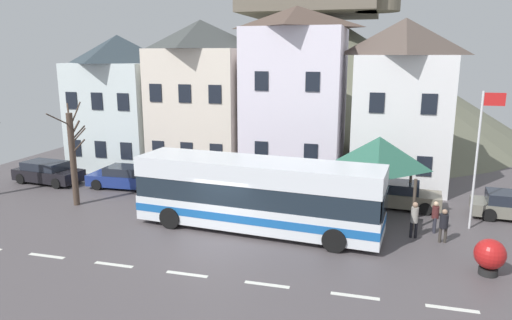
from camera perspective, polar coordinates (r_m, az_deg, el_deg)
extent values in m
cube|color=#50494C|center=(20.00, -5.15, -10.30)|extent=(40.00, 60.00, 0.06)
cube|color=silver|center=(20.59, -24.23, -10.65)|extent=(1.60, 0.20, 0.01)
cube|color=silver|center=(18.92, -17.01, -12.14)|extent=(1.60, 0.20, 0.01)
cube|color=silver|center=(17.60, -8.45, -13.65)|extent=(1.60, 0.20, 0.01)
cube|color=silver|center=(16.72, 1.35, -14.99)|extent=(1.60, 0.20, 0.01)
cube|color=silver|center=(16.36, 12.02, -15.97)|extent=(1.60, 0.20, 0.01)
cube|color=silver|center=(16.54, 22.89, -16.42)|extent=(1.60, 0.20, 0.01)
cube|color=silver|center=(34.26, -16.10, 5.28)|extent=(5.65, 5.63, 7.25)
pyramid|color=#2E3A41|center=(34.01, -16.59, 12.90)|extent=(5.65, 5.63, 1.86)
cube|color=black|center=(33.26, -21.20, 1.39)|extent=(0.80, 0.06, 1.10)
cube|color=black|center=(32.19, -18.50, 1.25)|extent=(0.80, 0.06, 1.10)
cube|color=black|center=(31.19, -15.61, 1.09)|extent=(0.80, 0.06, 1.10)
cube|color=black|center=(32.83, -21.65, 6.79)|extent=(0.80, 0.06, 1.10)
cube|color=black|center=(31.74, -18.90, 6.83)|extent=(0.80, 0.06, 1.10)
cube|color=black|center=(30.73, -15.96, 6.85)|extent=(0.80, 0.06, 1.10)
cube|color=silver|center=(31.43, -6.59, 5.90)|extent=(5.82, 5.50, 8.16)
pyramid|color=#3D4140|center=(31.23, -6.83, 15.03)|extent=(5.82, 5.50, 1.82)
cube|color=black|center=(30.05, -11.88, 1.28)|extent=(0.80, 0.06, 1.10)
cube|color=black|center=(29.23, -8.49, 1.10)|extent=(0.80, 0.06, 1.10)
cube|color=black|center=(28.52, -4.92, 0.90)|extent=(0.80, 0.06, 1.10)
cube|color=black|center=(29.57, -12.20, 8.04)|extent=(0.80, 0.06, 1.10)
cube|color=black|center=(28.73, -8.72, 8.05)|extent=(0.80, 0.06, 1.10)
cube|color=black|center=(28.01, -5.06, 8.03)|extent=(0.80, 0.06, 1.10)
cube|color=white|center=(29.61, 4.81, 6.70)|extent=(5.90, 5.49, 9.38)
pyramid|color=brown|center=(29.54, 5.01, 17.06)|extent=(5.90, 5.49, 1.30)
cube|color=black|center=(27.62, 0.65, 1.17)|extent=(0.80, 0.06, 1.10)
cube|color=black|center=(27.05, 6.71, 0.84)|extent=(0.80, 0.06, 1.10)
cube|color=black|center=(27.10, 0.67, 9.65)|extent=(0.80, 0.06, 1.10)
cube|color=black|center=(26.51, 6.94, 9.49)|extent=(0.80, 0.06, 1.10)
cube|color=white|center=(29.14, 17.16, 4.50)|extent=(5.37, 5.28, 7.78)
pyramid|color=brown|center=(28.90, 17.81, 14.21)|extent=(5.37, 5.28, 2.08)
cube|color=black|center=(26.86, 14.17, -0.39)|extent=(0.80, 0.06, 1.10)
cube|color=black|center=(26.96, 19.88, -0.72)|extent=(0.80, 0.06, 1.10)
cube|color=black|center=(26.32, 14.57, 6.80)|extent=(0.80, 0.06, 1.10)
cube|color=black|center=(26.42, 20.43, 6.43)|extent=(0.80, 0.06, 1.10)
cone|color=#61624F|center=(48.88, 6.75, 10.91)|extent=(41.36, 41.36, 12.58)
cube|color=silver|center=(21.20, 0.12, -6.44)|extent=(11.30, 3.56, 1.13)
cube|color=#1959A5|center=(21.19, 0.12, -6.30)|extent=(11.32, 3.58, 0.36)
cube|color=#19232D|center=(20.89, 0.12, -3.75)|extent=(11.20, 3.51, 0.95)
cube|color=silver|center=(20.64, 0.12, -1.29)|extent=(11.30, 3.56, 0.89)
cube|color=#19232D|center=(19.75, 15.54, -5.22)|extent=(0.26, 2.15, 0.91)
cylinder|color=black|center=(21.53, 10.83, -7.27)|extent=(1.02, 0.37, 1.00)
cylinder|color=black|center=(19.27, 9.56, -9.66)|extent=(1.02, 0.37, 1.00)
cylinder|color=black|center=(23.85, -7.42, -5.15)|extent=(1.02, 0.37, 1.00)
cylinder|color=black|center=(21.82, -10.44, -6.98)|extent=(1.02, 0.37, 1.00)
cylinder|color=#473D33|center=(25.35, 10.89, -2.54)|extent=(0.14, 0.14, 2.40)
cylinder|color=#473D33|center=(25.35, 18.35, -2.97)|extent=(0.14, 0.14, 2.40)
cylinder|color=#473D33|center=(22.19, 10.21, -4.72)|extent=(0.14, 0.14, 2.40)
cylinder|color=#473D33|center=(22.19, 18.75, -5.22)|extent=(0.14, 0.14, 2.40)
pyramid|color=#2A614D|center=(23.24, 14.82, 0.89)|extent=(3.60, 3.60, 1.56)
cube|color=navy|center=(28.91, -15.60, -2.31)|extent=(4.46, 1.90, 0.65)
cube|color=#1E232D|center=(28.67, -15.29, -1.25)|extent=(2.69, 1.63, 0.48)
cylinder|color=black|center=(29.00, -18.91, -2.87)|extent=(0.65, 0.22, 0.64)
cylinder|color=black|center=(30.39, -17.21, -2.06)|extent=(0.65, 0.22, 0.64)
cylinder|color=black|center=(27.57, -13.78, -3.34)|extent=(0.65, 0.22, 0.64)
cylinder|color=black|center=(29.02, -12.26, -2.45)|extent=(0.65, 0.22, 0.64)
cylinder|color=black|center=(26.64, 26.23, -4.88)|extent=(0.65, 0.25, 0.64)
cylinder|color=black|center=(25.01, 26.65, -6.03)|extent=(0.65, 0.25, 0.64)
cube|color=black|center=(31.65, -24.03, -1.64)|extent=(4.46, 2.24, 0.68)
cube|color=#1E232D|center=(31.68, -24.40, -0.59)|extent=(2.73, 1.83, 0.48)
cylinder|color=black|center=(31.31, -21.09, -1.92)|extent=(0.66, 0.27, 0.64)
cylinder|color=black|center=(30.14, -23.24, -2.65)|extent=(0.66, 0.27, 0.64)
cylinder|color=black|center=(33.26, -24.69, -1.41)|extent=(0.66, 0.27, 0.64)
cylinder|color=black|center=(32.17, -26.84, -2.07)|extent=(0.66, 0.27, 0.64)
cube|color=#756D5B|center=(25.45, 16.75, -4.40)|extent=(4.57, 2.09, 0.68)
cube|color=#1E232D|center=(25.30, 16.33, -3.09)|extent=(2.78, 1.74, 0.50)
cylinder|color=black|center=(26.29, 20.02, -4.54)|extent=(0.65, 0.25, 0.64)
cylinder|color=black|center=(24.70, 20.02, -5.64)|extent=(0.65, 0.25, 0.64)
cylinder|color=black|center=(26.40, 13.64, -4.05)|extent=(0.65, 0.25, 0.64)
cylinder|color=black|center=(24.82, 13.22, -5.11)|extent=(0.65, 0.25, 0.64)
cylinder|color=black|center=(21.57, 18.45, -8.03)|extent=(0.13, 0.13, 0.75)
cylinder|color=black|center=(21.58, 18.98, -8.06)|extent=(0.13, 0.13, 0.75)
cylinder|color=gray|center=(21.35, 18.84, -6.37)|extent=(0.31, 0.31, 0.68)
sphere|color=#9E7A60|center=(21.21, 18.93, -5.20)|extent=(0.23, 0.23, 0.23)
cylinder|color=black|center=(22.41, 12.70, -6.88)|extent=(0.13, 0.13, 0.75)
cylinder|color=black|center=(22.22, 12.76, -7.05)|extent=(0.13, 0.13, 0.75)
cylinder|color=gray|center=(22.12, 12.81, -5.47)|extent=(0.32, 0.32, 0.57)
sphere|color=#9E7A60|center=(22.01, 12.86, -4.52)|extent=(0.20, 0.20, 0.20)
cylinder|color=#38332D|center=(21.50, 22.17, -8.46)|extent=(0.12, 0.12, 0.71)
cylinder|color=#38332D|center=(21.45, 21.60, -8.46)|extent=(0.12, 0.12, 0.71)
cylinder|color=black|center=(21.27, 22.02, -6.94)|extent=(0.35, 0.35, 0.60)
sphere|color=#9E7A60|center=(21.14, 22.11, -5.89)|extent=(0.22, 0.22, 0.22)
cylinder|color=#2D2D38|center=(22.58, 20.96, -7.33)|extent=(0.13, 0.13, 0.72)
cylinder|color=#2D2D38|center=(22.40, 21.02, -7.49)|extent=(0.13, 0.13, 0.72)
cylinder|color=#512323|center=(22.31, 21.11, -5.98)|extent=(0.30, 0.30, 0.56)
sphere|color=#D1AD89|center=(22.19, 21.19, -5.03)|extent=(0.22, 0.22, 0.22)
cube|color=#33473D|center=(26.02, 10.55, -3.85)|extent=(1.54, 0.45, 0.08)
cube|color=#33473D|center=(26.18, 10.61, -3.25)|extent=(1.54, 0.06, 0.40)
cube|color=#2D2D33|center=(26.15, 9.03, -4.22)|extent=(0.08, 0.36, 0.45)
cube|color=#2D2D33|center=(26.05, 12.04, -4.41)|extent=(0.08, 0.36, 0.45)
cylinder|color=silver|center=(22.90, 25.34, -0.21)|extent=(0.10, 0.10, 6.27)
cube|color=red|center=(22.59, 27.14, 6.63)|extent=(0.90, 0.03, 0.56)
cylinder|color=black|center=(19.28, 26.52, -12.09)|extent=(0.66, 0.66, 0.25)
sphere|color=#B21919|center=(19.03, 26.72, -10.23)|extent=(1.10, 1.10, 1.10)
cylinder|color=#47382D|center=(26.04, -21.49, 0.02)|extent=(0.32, 0.32, 4.90)
cylinder|color=#47382D|center=(25.24, -23.03, 4.57)|extent=(0.34, 1.38, 0.79)
cylinder|color=#47382D|center=(25.97, -21.26, 5.20)|extent=(0.19, 0.90, 1.27)
cylinder|color=#47382D|center=(25.85, -20.94, 3.10)|extent=(0.59, 0.61, 0.78)
cylinder|color=#47382D|center=(25.69, -21.26, 3.60)|extent=(0.56, 0.30, 0.86)
cylinder|color=#47382D|center=(25.60, -20.91, 1.57)|extent=(0.94, 0.20, 0.83)
cylinder|color=#47382D|center=(26.05, -21.97, 5.28)|extent=(0.61, 0.70, 1.03)
cylinder|color=#47382D|center=(26.24, -20.90, 2.79)|extent=(0.17, 1.15, 0.69)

